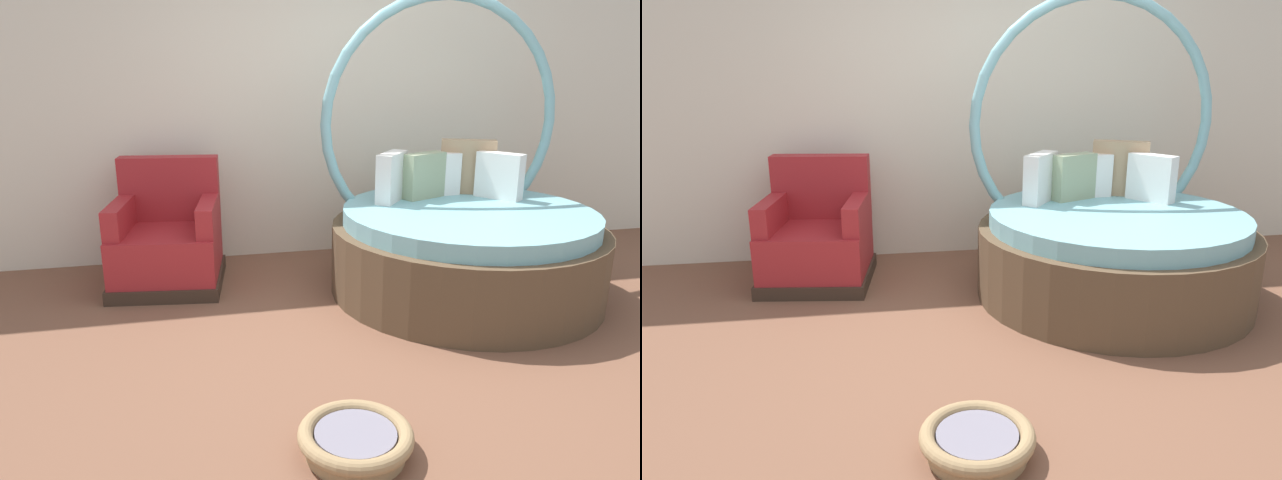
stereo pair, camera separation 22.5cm
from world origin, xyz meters
The scene contains 5 objects.
ground_plane centered at (0.00, 0.00, -0.01)m, with size 8.00×8.00×0.02m, color brown.
back_wall centered at (0.00, 2.03, 1.50)m, with size 8.00×0.12×3.00m, color silver.
round_daybed centered at (0.76, 0.82, 0.42)m, with size 1.95×1.95×2.16m.
red_armchair centered at (-1.36, 1.41, 0.33)m, with size 0.90×0.90×0.94m.
pet_basket centered at (-0.54, -0.92, 0.07)m, with size 0.51×0.51×0.13m.
Camera 2 is at (-0.95, -3.09, 1.65)m, focal length 33.27 mm.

